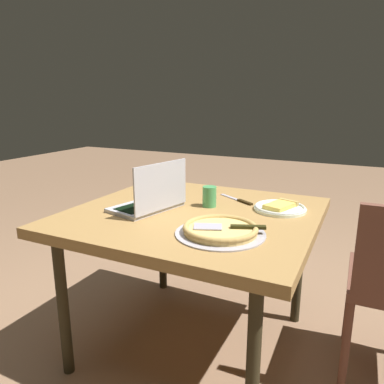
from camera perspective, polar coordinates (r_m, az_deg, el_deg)
name	(u,v)px	position (r m, az deg, el deg)	size (l,w,h in m)	color
ground_plane	(193,343)	(2.04, 0.24, -22.54)	(12.00, 12.00, 0.00)	#89674C
dining_table	(194,223)	(1.72, 0.26, -4.96)	(1.11, 1.04, 0.71)	olive
laptop	(151,200)	(1.72, -6.46, -1.21)	(0.29, 0.37, 0.23)	#B2B2BB
pizza_plate	(280,207)	(1.76, 13.66, -2.37)	(0.24, 0.24, 0.04)	white
pizza_tray	(220,230)	(1.42, 4.48, -5.90)	(0.35, 0.35, 0.04)	#A49FA6
table_knife	(239,200)	(1.89, 7.38, -1.28)	(0.22, 0.15, 0.01)	#BDB5C4
drink_cup	(209,196)	(1.77, 2.75, -0.68)	(0.07, 0.07, 0.10)	#459654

